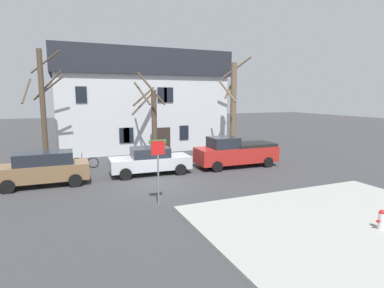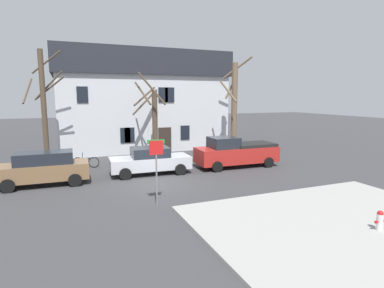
% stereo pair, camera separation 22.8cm
% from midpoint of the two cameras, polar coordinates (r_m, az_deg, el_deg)
% --- Properties ---
extents(ground_plane, '(120.00, 120.00, 0.00)m').
position_cam_midpoint_polar(ground_plane, '(16.92, -6.12, -7.39)').
color(ground_plane, '#38383A').
extents(sidewalk_slab, '(10.43, 7.36, 0.12)m').
position_cam_midpoint_polar(sidewalk_slab, '(13.18, 25.24, -12.65)').
color(sidewalk_slab, '#999993').
rests_on(sidewalk_slab, ground_plane).
extents(building_main, '(14.77, 8.91, 8.54)m').
position_cam_midpoint_polar(building_main, '(29.89, -9.37, 7.93)').
color(building_main, silver).
rests_on(building_main, ground_plane).
extents(tree_bare_near, '(2.49, 2.08, 7.65)m').
position_cam_midpoint_polar(tree_bare_near, '(22.18, -25.10, 6.25)').
color(tree_bare_near, '#4C3D2D').
rests_on(tree_bare_near, ground_plane).
extents(tree_bare_mid, '(2.21, 2.95, 6.39)m').
position_cam_midpoint_polar(tree_bare_mid, '(23.57, -6.81, 4.58)').
color(tree_bare_mid, '#4C3D2D').
rests_on(tree_bare_mid, ground_plane).
extents(tree_bare_far, '(2.86, 2.86, 7.91)m').
position_cam_midpoint_polar(tree_bare_far, '(25.58, 7.92, 6.85)').
color(tree_bare_far, brown).
rests_on(tree_bare_far, ground_plane).
extents(car_brown_wagon, '(4.59, 2.02, 1.79)m').
position_cam_midpoint_polar(car_brown_wagon, '(18.26, -25.10, -3.98)').
color(car_brown_wagon, brown).
rests_on(car_brown_wagon, ground_plane).
extents(car_silver_sedan, '(4.86, 2.20, 1.63)m').
position_cam_midpoint_polar(car_silver_sedan, '(19.12, -7.28, -3.01)').
color(car_silver_sedan, '#B7BABF').
rests_on(car_silver_sedan, ground_plane).
extents(pickup_truck_red, '(5.56, 2.28, 2.03)m').
position_cam_midpoint_polar(pickup_truck_red, '(21.09, 8.32, -1.48)').
color(pickup_truck_red, '#AD231E').
rests_on(pickup_truck_red, ground_plane).
extents(fire_hydrant, '(0.42, 0.22, 0.70)m').
position_cam_midpoint_polar(fire_hydrant, '(12.80, 31.46, -11.74)').
color(fire_hydrant, silver).
rests_on(fire_hydrant, sidewalk_slab).
extents(street_sign_pole, '(0.76, 0.07, 2.86)m').
position_cam_midpoint_polar(street_sign_pole, '(13.37, -6.03, -2.87)').
color(street_sign_pole, slate).
rests_on(street_sign_pole, ground_plane).
extents(bicycle_leaning, '(1.68, 0.60, 1.03)m').
position_cam_midpoint_polar(bicycle_leaning, '(21.77, -18.50, -3.17)').
color(bicycle_leaning, black).
rests_on(bicycle_leaning, ground_plane).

